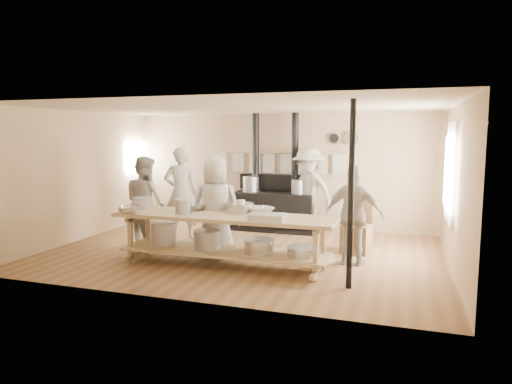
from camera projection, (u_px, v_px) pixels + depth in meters
ground at (243, 253)px, 8.26m from camera, size 7.00×7.00×0.00m
room_shell at (242, 163)px, 8.06m from camera, size 7.00×7.00×7.00m
window_right at (451, 173)px, 7.58m from camera, size 0.09×1.50×1.65m
left_opening at (136, 157)px, 11.01m from camera, size 0.00×0.90×0.90m
stove at (274, 207)px, 10.20m from camera, size 1.90×0.75×2.60m
towel_rail at (278, 160)px, 10.34m from camera, size 3.00×0.04×0.47m
back_wall_shelf at (344, 140)px, 9.86m from camera, size 0.63×0.14×0.32m
prep_table at (223, 235)px, 7.35m from camera, size 3.60×0.90×0.85m
support_post at (351, 196)px, 6.20m from camera, size 0.08×0.08×2.60m
cook_far_left at (181, 193)px, 9.32m from camera, size 0.82×0.73×1.89m
cook_left at (146, 202)px, 8.53m from camera, size 1.05×0.97×1.74m
cook_center at (216, 207)px, 7.84m from camera, size 0.97×0.75×1.77m
cook_right at (354, 215)px, 7.41m from camera, size 1.01×0.52×1.65m
cook_by_window at (308, 191)px, 9.74m from camera, size 1.38×1.11×1.86m
chair at (356, 236)px, 8.27m from camera, size 0.55×0.55×1.02m
bowl_white_a at (194, 206)px, 7.82m from camera, size 0.49×0.49×0.11m
bowl_steel_a at (128, 210)px, 7.46m from camera, size 0.50×0.50×0.11m
bowl_white_b at (261, 210)px, 7.45m from camera, size 0.57×0.57×0.10m
bowl_steel_b at (257, 210)px, 7.48m from camera, size 0.35×0.35×0.10m
roasting_pan at (267, 218)px, 6.74m from camera, size 0.53×0.37×0.11m
mixing_bowl_large at (241, 208)px, 7.56m from camera, size 0.54×0.54×0.14m
bucket_galv at (183, 206)px, 7.40m from camera, size 0.30×0.30×0.24m
deep_bowl_enamel at (143, 203)px, 7.86m from camera, size 0.40×0.40×0.20m
pitcher at (241, 206)px, 7.49m from camera, size 0.16×0.16×0.21m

